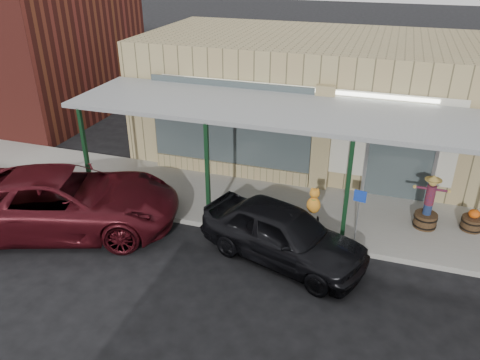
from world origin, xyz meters
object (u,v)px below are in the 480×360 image
(handicap_sign, at_px, (358,209))
(car_maroon, at_px, (65,201))
(barrel_pumpkin, at_px, (472,222))
(barrel_scarecrow, at_px, (427,210))
(parked_sedan, at_px, (283,233))

(handicap_sign, height_order, car_maroon, car_maroon)
(barrel_pumpkin, height_order, car_maroon, car_maroon)
(handicap_sign, bearing_deg, barrel_scarecrow, 46.25)
(car_maroon, bearing_deg, barrel_pumpkin, -92.74)
(barrel_scarecrow, distance_m, handicap_sign, 2.20)
(barrel_pumpkin, distance_m, handicap_sign, 3.36)
(barrel_pumpkin, distance_m, parked_sedan, 5.25)
(parked_sedan, bearing_deg, handicap_sign, -39.28)
(barrel_scarecrow, bearing_deg, barrel_pumpkin, 34.64)
(barrel_scarecrow, height_order, parked_sedan, barrel_scarecrow)
(barrel_scarecrow, xyz_separation_m, handicap_sign, (-1.72, -1.30, 0.43))
(parked_sedan, bearing_deg, car_maroon, 112.68)
(handicap_sign, xyz_separation_m, parked_sedan, (-1.65, -1.05, -0.38))
(barrel_pumpkin, relative_size, handicap_sign, 0.46)
(handicap_sign, bearing_deg, parked_sedan, -138.25)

